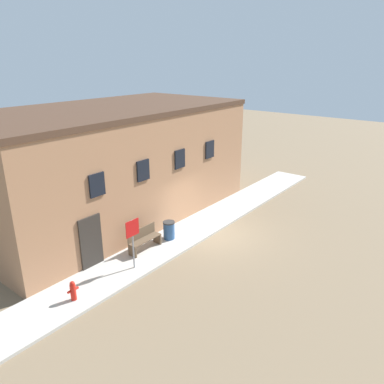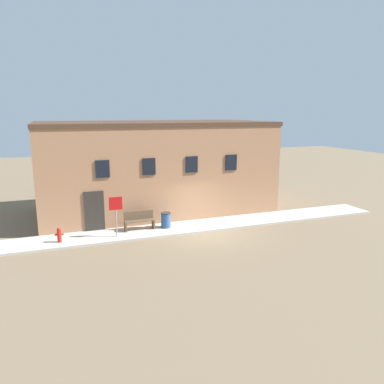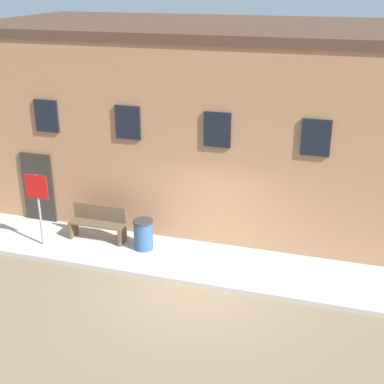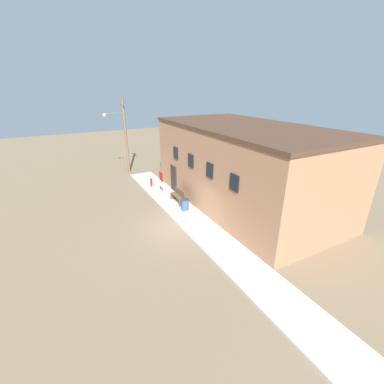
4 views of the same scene
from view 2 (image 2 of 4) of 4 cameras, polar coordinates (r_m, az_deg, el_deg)
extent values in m
plane|color=#7A664C|center=(19.78, 2.07, -6.20)|extent=(80.00, 80.00, 0.00)
cube|color=#BCB7AD|center=(20.69, 0.96, -5.20)|extent=(22.17, 2.10, 0.11)
cube|color=#A87551|center=(23.99, -5.73, 3.62)|extent=(13.94, 7.03, 5.39)
cube|color=#4C3323|center=(23.74, -5.88, 10.36)|extent=(14.04, 7.13, 0.24)
cube|color=black|center=(19.77, -13.46, 3.44)|extent=(0.70, 0.08, 0.90)
cube|color=black|center=(20.20, -6.57, 3.87)|extent=(0.70, 0.08, 0.90)
cube|color=black|center=(20.90, -0.05, 4.22)|extent=(0.70, 0.08, 0.90)
cube|color=black|center=(21.86, 5.98, 4.50)|extent=(0.70, 0.08, 0.90)
cube|color=#2D2823|center=(20.17, -14.63, -2.97)|extent=(1.00, 0.08, 2.20)
cylinder|color=red|center=(19.04, -19.57, -6.38)|extent=(0.20, 0.20, 0.58)
sphere|color=red|center=(18.94, -19.64, -5.40)|extent=(0.18, 0.18, 0.18)
cylinder|color=red|center=(19.02, -20.05, -6.16)|extent=(0.11, 0.09, 0.09)
cylinder|color=red|center=(19.02, -19.13, -6.09)|extent=(0.11, 0.09, 0.09)
cylinder|color=gray|center=(18.92, -11.49, -3.73)|extent=(0.06, 0.06, 2.03)
cube|color=red|center=(18.73, -11.57, -1.71)|extent=(0.65, 0.02, 0.65)
cube|color=brown|center=(19.88, -10.10, -5.24)|extent=(0.08, 0.44, 0.47)
cube|color=brown|center=(20.17, -5.91, -4.86)|extent=(0.08, 0.44, 0.47)
cube|color=brown|center=(19.94, -8.01, -4.35)|extent=(1.57, 0.44, 0.04)
cube|color=brown|center=(20.06, -8.15, -3.52)|extent=(1.57, 0.04, 0.46)
cylinder|color=#2D517F|center=(20.20, -4.00, -4.36)|extent=(0.52, 0.52, 0.76)
cylinder|color=#2D2D2D|center=(20.09, -4.01, -3.23)|extent=(0.54, 0.54, 0.06)
camera|label=1|loc=(10.43, -58.34, 15.81)|focal=35.00mm
camera|label=3|loc=(12.40, 37.65, 13.06)|focal=50.00mm
camera|label=4|loc=(22.86, 40.45, 13.77)|focal=24.00mm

